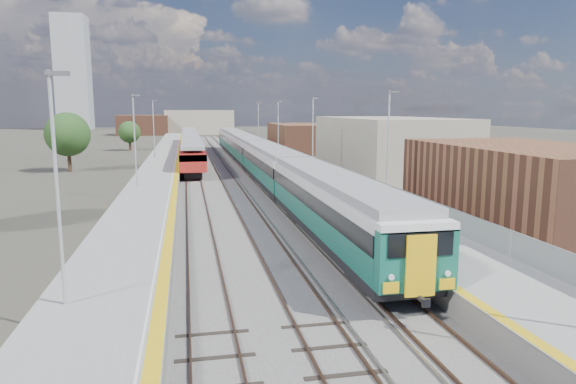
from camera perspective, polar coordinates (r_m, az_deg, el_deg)
name	(u,v)px	position (r m, az deg, el deg)	size (l,w,h in m)	color
ground	(241,173)	(59.89, -5.27, 2.12)	(320.00, 320.00, 0.00)	#47443A
ballast_bed	(220,171)	(62.18, -7.58, 2.37)	(10.50, 155.00, 0.06)	#565451
tracks	(224,168)	(63.87, -7.14, 2.62)	(8.96, 160.00, 0.17)	#4C3323
platform_right	(281,165)	(63.04, -0.73, 3.00)	(4.70, 155.00, 8.52)	slate
platform_left	(162,168)	(62.06, -13.87, 2.62)	(4.30, 155.00, 8.52)	slate
buildings	(140,97)	(148.24, -16.14, 10.14)	(72.00, 185.50, 40.00)	brown
green_train	(256,155)	(57.37, -3.55, 4.13)	(2.95, 82.15, 3.25)	black
red_train	(190,144)	(80.22, -10.81, 5.27)	(2.77, 56.18, 3.49)	black
tree_b	(68,135)	(65.82, -23.28, 5.89)	(5.15, 5.15, 6.98)	#382619
tree_c	(129,132)	(96.06, -17.22, 6.37)	(3.87, 3.87, 5.24)	#382619
tree_d	(384,134)	(81.72, 10.65, 6.35)	(4.12, 4.12, 5.58)	#382619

